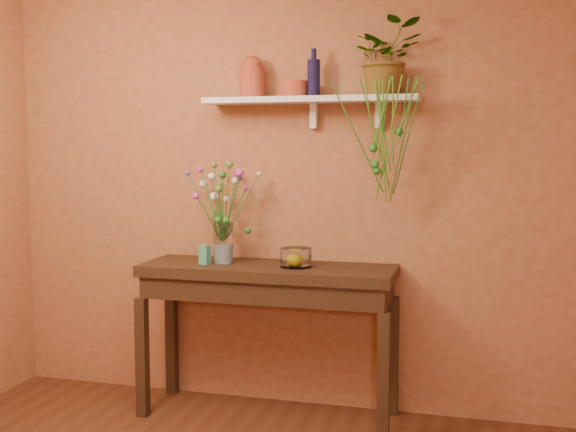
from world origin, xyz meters
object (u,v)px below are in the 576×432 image
blue_bottle (314,77)px  bouquet (222,194)px  sideboard (268,287)px  glass_bowl (296,258)px  terracotta_jug (252,78)px  spider_plant (386,58)px  glass_vase (223,246)px

blue_bottle → bouquet: 0.89m
sideboard → glass_bowl: 0.26m
sideboard → glass_bowl: bearing=-3.3°
terracotta_jug → glass_bowl: 1.14m
terracotta_jug → glass_bowl: terracotta_jug is taller
sideboard → spider_plant: (0.68, 0.14, 1.36)m
bouquet → glass_bowl: (0.47, -0.03, -0.37)m
blue_bottle → glass_vase: blue_bottle is taller
spider_plant → glass_vase: bearing=-172.6°
sideboard → spider_plant: 1.53m
terracotta_jug → bouquet: size_ratio=0.51×
terracotta_jug → spider_plant: 0.83m
glass_vase → blue_bottle: bearing=13.4°
spider_plant → sideboard: bearing=-168.3°
glass_vase → glass_bowl: 0.47m
sideboard → glass_bowl: (0.18, -0.01, 0.19)m
spider_plant → glass_bowl: spider_plant is taller
blue_bottle → spider_plant: size_ratio=0.65×
blue_bottle → glass_bowl: bearing=-114.5°
glass_bowl → bouquet: bearing=176.6°
blue_bottle → spider_plant: spider_plant is taller
sideboard → blue_bottle: blue_bottle is taller
spider_plant → glass_bowl: size_ratio=2.31×
glass_bowl → terracotta_jug: bearing=152.0°
blue_bottle → bouquet: blue_bottle is taller
bouquet → terracotta_jug: bearing=44.1°
blue_bottle → glass_bowl: blue_bottle is taller
glass_vase → bouquet: 0.32m
sideboard → glass_vase: bearing=177.1°
sideboard → glass_vase: 0.38m
sideboard → glass_vase: size_ratio=6.17×
glass_vase → glass_bowl: (0.47, -0.02, -0.05)m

